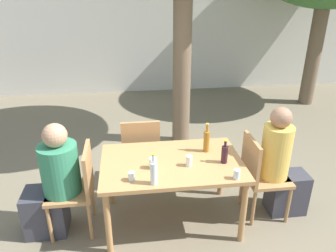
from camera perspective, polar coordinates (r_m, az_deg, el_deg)
The scene contains 15 objects.
ground_plane at distance 3.69m, azimuth 0.61°, elevation -15.93°, with size 30.00×30.00×0.00m, color #706651.
cafe_building_wall at distance 7.36m, azimuth -4.29°, elevation 16.67°, with size 10.00×0.08×2.80m.
dining_table_front at distance 3.31m, azimuth 0.66°, elevation -7.36°, with size 1.40×0.89×0.73m.
patio_chair_0 at distance 3.39m, azimuth -15.39°, elevation -9.88°, with size 0.44×0.44×0.92m.
patio_chair_1 at distance 3.60m, azimuth 15.65°, elevation -7.74°, with size 0.44×0.44×0.92m.
patio_chair_2 at distance 3.93m, azimuth -4.75°, elevation -3.92°, with size 0.44×0.44×0.92m.
person_seated_0 at distance 3.43m, azimuth -19.35°, elevation -9.77°, with size 0.58×0.37×1.19m.
person_seated_1 at distance 3.68m, azimuth 19.15°, elevation -6.99°, with size 0.55×0.30×1.25m.
water_bottle_0 at distance 2.88m, azimuth -2.50°, elevation -8.05°, with size 0.07×0.07×0.30m.
wine_bottle_1 at distance 3.25m, azimuth 9.82°, elevation -4.80°, with size 0.06×0.06×0.25m.
amber_bottle_2 at distance 3.41m, azimuth 6.72°, elevation -2.54°, with size 0.06×0.06×0.32m.
drinking_glass_0 at distance 3.13m, azimuth -2.61°, elevation -6.49°, with size 0.07×0.07×0.11m.
drinking_glass_1 at distance 3.17m, azimuth 3.69°, elevation -6.06°, with size 0.06×0.06×0.11m.
drinking_glass_2 at distance 2.98m, azimuth -6.36°, elevation -8.70°, with size 0.06×0.06×0.08m.
drinking_glass_3 at distance 3.04m, azimuth 11.89°, elevation -8.22°, with size 0.06×0.06×0.09m.
Camera 1 is at (-0.39, -2.78, 2.39)m, focal length 35.00 mm.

